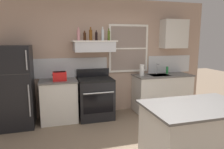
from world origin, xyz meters
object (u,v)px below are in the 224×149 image
at_px(stove_range, 96,98).
at_px(bottle_brown_stout, 85,36).
at_px(refrigerator, 15,87).
at_px(bottle_rose_pink, 79,35).
at_px(bottle_balsamic_dark, 96,36).
at_px(bottle_olive_oil_square, 109,35).
at_px(kitchen_island, 195,137).
at_px(paper_towel_roll, 142,70).
at_px(toaster, 60,76).
at_px(dish_soap_bottle, 167,70).
at_px(bottle_amber_wine, 91,35).
at_px(bottle_clear_tall, 103,35).

xyz_separation_m(stove_range, bottle_brown_stout, (-0.20, 0.12, 1.37)).
bearing_deg(stove_range, refrigerator, -179.20).
height_order(bottle_rose_pink, bottle_balsamic_dark, bottle_rose_pink).
bearing_deg(bottle_olive_oil_square, kitchen_island, -75.77).
height_order(bottle_rose_pink, paper_towel_roll, bottle_rose_pink).
xyz_separation_m(toaster, dish_soap_bottle, (2.65, 0.18, -0.01)).
relative_size(toaster, dish_soap_bottle, 1.65).
bearing_deg(paper_towel_roll, stove_range, -178.13).
distance_m(bottle_brown_stout, kitchen_island, 2.94).
bearing_deg(stove_range, dish_soap_bottle, 4.18).
bearing_deg(kitchen_island, bottle_balsamic_dark, 110.61).
distance_m(refrigerator, toaster, 0.90).
relative_size(bottle_rose_pink, kitchen_island, 0.20).
height_order(stove_range, bottle_amber_wine, bottle_amber_wine).
height_order(bottle_brown_stout, bottle_clear_tall, bottle_clear_tall).
distance_m(bottle_rose_pink, bottle_balsamic_dark, 0.41).
height_order(bottle_amber_wine, kitchen_island, bottle_amber_wine).
bearing_deg(bottle_rose_pink, bottle_balsamic_dark, 9.19).
relative_size(bottle_rose_pink, bottle_brown_stout, 1.32).
xyz_separation_m(stove_range, bottle_balsamic_dark, (0.06, 0.12, 1.37)).
relative_size(bottle_rose_pink, bottle_amber_wine, 0.98).
height_order(bottle_clear_tall, dish_soap_bottle, bottle_clear_tall).
relative_size(bottle_balsamic_dark, kitchen_island, 0.16).
bearing_deg(bottle_amber_wine, bottle_clear_tall, 15.75).
height_order(toaster, bottle_rose_pink, bottle_rose_pink).
xyz_separation_m(toaster, bottle_brown_stout, (0.57, 0.16, 0.83)).
bearing_deg(toaster, paper_towel_roll, 2.34).
bearing_deg(dish_soap_bottle, refrigerator, -177.40).
distance_m(refrigerator, bottle_rose_pink, 1.67).
distance_m(bottle_amber_wine, bottle_olive_oil_square, 0.43).
relative_size(bottle_rose_pink, bottle_clear_tall, 0.93).
xyz_separation_m(refrigerator, dish_soap_bottle, (3.53, 0.16, 0.17)).
bearing_deg(stove_range, kitchen_island, -66.97).
bearing_deg(bottle_olive_oil_square, bottle_rose_pink, -174.82).
distance_m(bottle_brown_stout, dish_soap_bottle, 2.24).
bearing_deg(paper_towel_roll, refrigerator, -178.76).
relative_size(bottle_amber_wine, paper_towel_roll, 1.06).
distance_m(bottle_rose_pink, bottle_clear_tall, 0.56).
xyz_separation_m(bottle_balsamic_dark, kitchen_island, (0.88, -2.33, -1.38)).
relative_size(bottle_olive_oil_square, dish_soap_bottle, 1.46).
height_order(bottle_brown_stout, bottle_amber_wine, bottle_amber_wine).
distance_m(bottle_amber_wine, dish_soap_bottle, 2.14).
relative_size(bottle_brown_stout, bottle_clear_tall, 0.70).
relative_size(stove_range, bottle_rose_pink, 3.90).
height_order(bottle_brown_stout, bottle_balsamic_dark, bottle_balsamic_dark).
bearing_deg(bottle_balsamic_dark, bottle_rose_pink, -170.81).
bearing_deg(bottle_amber_wine, bottle_olive_oil_square, 7.84).
distance_m(bottle_rose_pink, dish_soap_bottle, 2.38).
xyz_separation_m(toaster, paper_towel_roll, (1.91, 0.08, 0.04)).
bearing_deg(refrigerator, bottle_amber_wine, 3.06).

